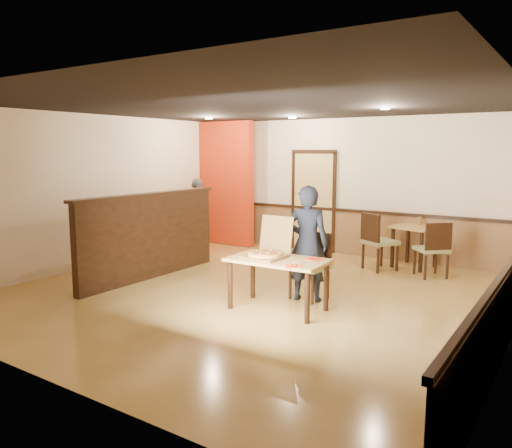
{
  "coord_description": "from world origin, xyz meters",
  "views": [
    {
      "loc": [
        4.08,
        -6.1,
        2.15
      ],
      "look_at": [
        0.02,
        0.0,
        1.06
      ],
      "focal_mm": 35.0,
      "sensor_mm": 36.0,
      "label": 1
    }
  ],
  "objects_px": {
    "passerby": "(197,213)",
    "condiment": "(419,221)",
    "main_table": "(278,266)",
    "diner": "(307,243)",
    "side_chair_left": "(377,239)",
    "diner_chair": "(312,263)",
    "side_table": "(415,236)",
    "side_chair_right": "(434,247)",
    "pizza_box": "(267,252)"
  },
  "relations": [
    {
      "from": "side_chair_left",
      "to": "diner",
      "type": "bearing_deg",
      "value": 116.26
    },
    {
      "from": "side_chair_left",
      "to": "side_table",
      "type": "xyz_separation_m",
      "value": [
        0.49,
        0.62,
        0.03
      ]
    },
    {
      "from": "side_chair_left",
      "to": "side_chair_right",
      "type": "bearing_deg",
      "value": -148.3
    },
    {
      "from": "side_table",
      "to": "condiment",
      "type": "distance_m",
      "value": 0.29
    },
    {
      "from": "passerby",
      "to": "condiment",
      "type": "distance_m",
      "value": 4.64
    },
    {
      "from": "side_chair_left",
      "to": "pizza_box",
      "type": "bearing_deg",
      "value": 111.41
    },
    {
      "from": "side_chair_right",
      "to": "condiment",
      "type": "height_order",
      "value": "side_chair_right"
    },
    {
      "from": "diner_chair",
      "to": "pizza_box",
      "type": "bearing_deg",
      "value": -104.38
    },
    {
      "from": "diner_chair",
      "to": "side_chair_left",
      "type": "xyz_separation_m",
      "value": [
        0.18,
        2.16,
        0.04
      ]
    },
    {
      "from": "pizza_box",
      "to": "condiment",
      "type": "distance_m",
      "value": 3.82
    },
    {
      "from": "passerby",
      "to": "side_chair_left",
      "type": "bearing_deg",
      "value": -107.55
    },
    {
      "from": "side_chair_left",
      "to": "condiment",
      "type": "bearing_deg",
      "value": -93.63
    },
    {
      "from": "diner_chair",
      "to": "side_chair_right",
      "type": "bearing_deg",
      "value": 69.35
    },
    {
      "from": "side_table",
      "to": "condiment",
      "type": "bearing_deg",
      "value": 76.38
    },
    {
      "from": "passerby",
      "to": "diner",
      "type": "bearing_deg",
      "value": -139.4
    },
    {
      "from": "main_table",
      "to": "passerby",
      "type": "relative_size",
      "value": 0.87
    },
    {
      "from": "main_table",
      "to": "pizza_box",
      "type": "distance_m",
      "value": 0.25
    },
    {
      "from": "side_chair_right",
      "to": "pizza_box",
      "type": "distance_m",
      "value": 3.29
    },
    {
      "from": "side_chair_left",
      "to": "condiment",
      "type": "height_order",
      "value": "side_chair_left"
    },
    {
      "from": "diner",
      "to": "condiment",
      "type": "relative_size",
      "value": 10.9
    },
    {
      "from": "diner",
      "to": "side_chair_left",
      "type": "bearing_deg",
      "value": -111.45
    },
    {
      "from": "condiment",
      "to": "pizza_box",
      "type": "bearing_deg",
      "value": -105.43
    },
    {
      "from": "side_chair_right",
      "to": "side_table",
      "type": "bearing_deg",
      "value": -92.43
    },
    {
      "from": "pizza_box",
      "to": "side_chair_left",
      "type": "bearing_deg",
      "value": 80.88
    },
    {
      "from": "main_table",
      "to": "diner_chair",
      "type": "relative_size",
      "value": 1.41
    },
    {
      "from": "diner_chair",
      "to": "passerby",
      "type": "xyz_separation_m",
      "value": [
        -3.83,
        1.94,
        0.25
      ]
    },
    {
      "from": "side_chair_right",
      "to": "passerby",
      "type": "distance_m",
      "value": 5.01
    },
    {
      "from": "main_table",
      "to": "diner_chair",
      "type": "xyz_separation_m",
      "value": [
        0.13,
        0.75,
        -0.07
      ]
    },
    {
      "from": "main_table",
      "to": "diner_chair",
      "type": "bearing_deg",
      "value": 77.71
    },
    {
      "from": "main_table",
      "to": "side_chair_right",
      "type": "height_order",
      "value": "side_chair_right"
    },
    {
      "from": "diner_chair",
      "to": "diner",
      "type": "bearing_deg",
      "value": -84.59
    },
    {
      "from": "main_table",
      "to": "side_chair_right",
      "type": "xyz_separation_m",
      "value": [
        1.3,
        2.93,
        -0.07
      ]
    },
    {
      "from": "condiment",
      "to": "side_chair_right",
      "type": "bearing_deg",
      "value": -58.26
    },
    {
      "from": "pizza_box",
      "to": "diner",
      "type": "bearing_deg",
      "value": 64.04
    },
    {
      "from": "passerby",
      "to": "diner_chair",
      "type": "bearing_deg",
      "value": -137.59
    },
    {
      "from": "side_chair_left",
      "to": "side_table",
      "type": "relative_size",
      "value": 1.22
    },
    {
      "from": "pizza_box",
      "to": "diner_chair",
      "type": "bearing_deg",
      "value": 68.38
    },
    {
      "from": "side_chair_right",
      "to": "pizza_box",
      "type": "relative_size",
      "value": 1.6
    },
    {
      "from": "diner_chair",
      "to": "passerby",
      "type": "height_order",
      "value": "passerby"
    },
    {
      "from": "main_table",
      "to": "side_table",
      "type": "distance_m",
      "value": 3.62
    },
    {
      "from": "main_table",
      "to": "side_chair_left",
      "type": "xyz_separation_m",
      "value": [
        0.31,
        2.91,
        -0.03
      ]
    },
    {
      "from": "side_chair_left",
      "to": "condiment",
      "type": "relative_size",
      "value": 6.8
    },
    {
      "from": "main_table",
      "to": "diner",
      "type": "xyz_separation_m",
      "value": [
        0.12,
        0.6,
        0.23
      ]
    },
    {
      "from": "side_chair_left",
      "to": "condiment",
      "type": "xyz_separation_m",
      "value": [
        0.52,
        0.76,
        0.28
      ]
    },
    {
      "from": "side_chair_left",
      "to": "passerby",
      "type": "xyz_separation_m",
      "value": [
        -4.01,
        -0.22,
        0.21
      ]
    },
    {
      "from": "diner_chair",
      "to": "side_chair_left",
      "type": "height_order",
      "value": "side_chair_left"
    },
    {
      "from": "diner",
      "to": "passerby",
      "type": "xyz_separation_m",
      "value": [
        -3.82,
        2.09,
        -0.06
      ]
    },
    {
      "from": "diner",
      "to": "pizza_box",
      "type": "distance_m",
      "value": 0.68
    },
    {
      "from": "diner_chair",
      "to": "side_table",
      "type": "bearing_deg",
      "value": 84.03
    },
    {
      "from": "side_chair_right",
      "to": "condiment",
      "type": "distance_m",
      "value": 0.94
    }
  ]
}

